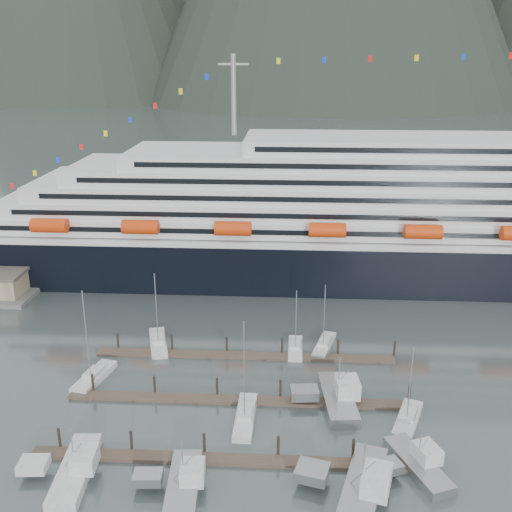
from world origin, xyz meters
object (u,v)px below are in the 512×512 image
(cruise_ship, at_px, (422,223))
(sailboat_a, at_px, (94,377))
(sailboat_e, at_px, (158,343))
(sailboat_g, at_px, (324,346))
(trawler_e, at_px, (337,397))
(sailboat_h, at_px, (408,420))
(trawler_b, at_px, (183,482))
(sailboat_d, at_px, (245,417))
(sailboat_f, at_px, (295,349))
(trawler_c, at_px, (360,489))
(trawler_d, at_px, (417,464))
(trawler_a, at_px, (74,469))

(cruise_ship, distance_m, sailboat_a, 75.04)
(sailboat_e, height_order, sailboat_g, sailboat_e)
(sailboat_e, xyz_separation_m, trawler_e, (28.71, -15.83, 0.57))
(sailboat_h, distance_m, trawler_b, 31.07)
(cruise_ship, xyz_separation_m, sailboat_g, (-22.05, -34.95, -11.65))
(cruise_ship, height_order, sailboat_d, cruise_ship)
(sailboat_f, bearing_deg, sailboat_a, 110.75)
(sailboat_d, distance_m, sailboat_f, 21.08)
(sailboat_a, relative_size, trawler_b, 1.43)
(sailboat_a, bearing_deg, cruise_ship, -37.56)
(sailboat_a, bearing_deg, trawler_c, -108.43)
(sailboat_h, bearing_deg, sailboat_e, 82.55)
(sailboat_d, relative_size, trawler_b, 1.44)
(trawler_e, bearing_deg, trawler_d, -153.55)
(sailboat_h, xyz_separation_m, trawler_c, (-7.75, -14.20, 0.54))
(sailboat_d, height_order, trawler_e, sailboat_d)
(trawler_b, relative_size, trawler_e, 0.84)
(cruise_ship, height_order, sailboat_g, cruise_ship)
(sailboat_g, relative_size, sailboat_h, 0.98)
(sailboat_e, bearing_deg, sailboat_d, -156.93)
(sailboat_d, height_order, sailboat_f, sailboat_d)
(trawler_b, distance_m, trawler_d, 27.43)
(trawler_d, bearing_deg, trawler_e, 9.99)
(cruise_ship, relative_size, trawler_a, 16.54)
(sailboat_d, bearing_deg, trawler_d, -111.96)
(sailboat_a, xyz_separation_m, trawler_b, (17.39, -22.58, 0.44))
(sailboat_a, height_order, sailboat_d, sailboat_d)
(sailboat_f, height_order, trawler_d, sailboat_f)
(sailboat_a, xyz_separation_m, sailboat_f, (30.17, 11.07, -0.05))
(cruise_ship, xyz_separation_m, sailboat_h, (-12.03, -55.70, -11.63))
(sailboat_d, xyz_separation_m, sailboat_f, (6.74, 19.97, -0.03))
(sailboat_e, bearing_deg, cruise_ship, -69.59)
(sailboat_f, relative_size, sailboat_h, 0.94)
(sailboat_a, height_order, trawler_e, sailboat_a)
(cruise_ship, relative_size, sailboat_a, 13.73)
(sailboat_a, relative_size, trawler_e, 1.20)
(sailboat_d, distance_m, sailboat_g, 24.25)
(sailboat_f, bearing_deg, sailboat_e, 89.20)
(sailboat_g, bearing_deg, sailboat_a, 124.71)
(sailboat_h, height_order, trawler_e, sailboat_h)
(trawler_e, bearing_deg, trawler_c, 178.61)
(sailboat_g, distance_m, trawler_c, 35.03)
(sailboat_g, xyz_separation_m, trawler_e, (0.94, -16.62, 0.60))
(cruise_ship, height_order, trawler_b, cruise_ship)
(cruise_ship, distance_m, trawler_e, 56.81)
(cruise_ship, relative_size, sailboat_d, 13.61)
(sailboat_d, relative_size, trawler_e, 1.21)
(sailboat_a, relative_size, sailboat_h, 1.26)
(sailboat_f, bearing_deg, trawler_d, -153.13)
(sailboat_h, height_order, trawler_a, sailboat_h)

